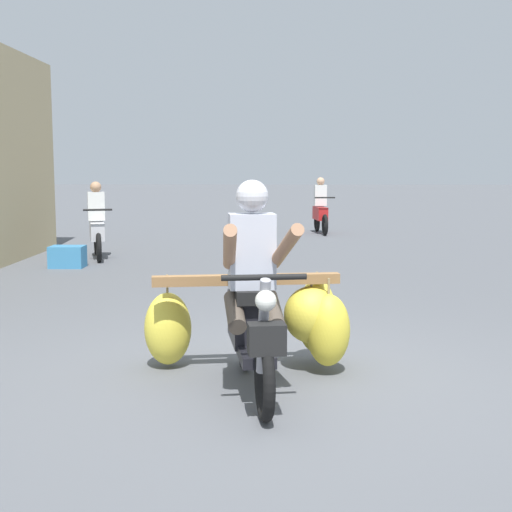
# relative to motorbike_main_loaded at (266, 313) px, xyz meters

# --- Properties ---
(ground_plane) EXTENTS (120.00, 120.00, 0.00)m
(ground_plane) POSITION_rel_motorbike_main_loaded_xyz_m (0.09, -0.11, -0.52)
(ground_plane) COLOR #56595E
(motorbike_main_loaded) EXTENTS (1.78, 1.90, 1.58)m
(motorbike_main_loaded) POSITION_rel_motorbike_main_loaded_xyz_m (0.00, 0.00, 0.00)
(motorbike_main_loaded) COLOR black
(motorbike_main_loaded) RESTS_ON ground
(motorbike_distant_ahead_left) EXTENTS (0.65, 1.58, 1.40)m
(motorbike_distant_ahead_left) POSITION_rel_motorbike_main_loaded_xyz_m (-3.13, 7.40, 0.05)
(motorbike_distant_ahead_left) COLOR black
(motorbike_distant_ahead_left) RESTS_ON ground
(motorbike_distant_ahead_right) EXTENTS (0.50, 1.62, 1.40)m
(motorbike_distant_ahead_right) POSITION_rel_motorbike_main_loaded_xyz_m (1.31, 12.32, 0.05)
(motorbike_distant_ahead_right) COLOR black
(motorbike_distant_ahead_right) RESTS_ON ground
(produce_crate) EXTENTS (0.56, 0.40, 0.36)m
(produce_crate) POSITION_rel_motorbike_main_loaded_xyz_m (-3.33, 6.16, -0.34)
(produce_crate) COLOR teal
(produce_crate) RESTS_ON ground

